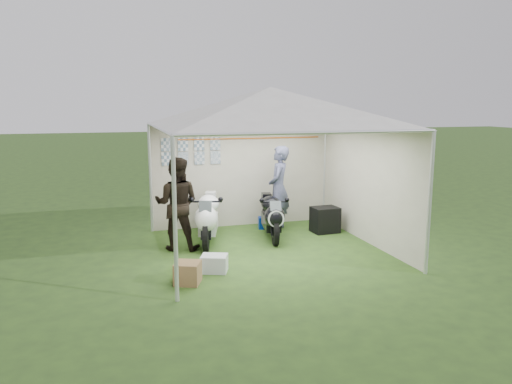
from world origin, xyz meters
TOP-DOWN VIEW (x-y plane):
  - ground at (0.00, 0.00)m, footprint 80.00×80.00m
  - canopy_tent at (-0.00, 0.03)m, footprint 5.66×5.66m
  - motorcycle_white at (-1.02, 0.78)m, footprint 0.78×1.90m
  - motorcycle_black at (0.28, 0.74)m, footprint 0.58×1.76m
  - paddock_stand at (0.42, 1.53)m, footprint 0.37×0.27m
  - person_dark_jacket at (-1.65, 0.52)m, footprint 1.02×0.91m
  - person_blue_jacket at (0.65, 1.37)m, footprint 0.69×0.79m
  - equipment_box at (1.52, 0.88)m, footprint 0.57×0.47m
  - crate_0 at (-1.25, -0.94)m, footprint 0.50×0.45m
  - crate_1 at (-1.75, -1.35)m, footprint 0.48×0.48m
  - crate_2 at (-1.66, -1.01)m, footprint 0.30×0.26m

SIDE VIEW (x-z plane):
  - ground at x=0.00m, z-range 0.00..0.00m
  - crate_2 at x=-1.66m, z-range 0.00..0.20m
  - paddock_stand at x=0.42m, z-range 0.00..0.25m
  - crate_0 at x=-1.25m, z-range 0.00..0.28m
  - crate_1 at x=-1.75m, z-range 0.00..0.33m
  - equipment_box at x=1.52m, z-range 0.00..0.54m
  - motorcycle_black at x=0.28m, z-range 0.05..0.92m
  - motorcycle_white at x=-1.02m, z-range 0.06..1.01m
  - person_dark_jacket at x=-1.65m, z-range 0.00..1.74m
  - person_blue_jacket at x=0.65m, z-range 0.00..1.82m
  - canopy_tent at x=0.00m, z-range 1.08..4.08m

